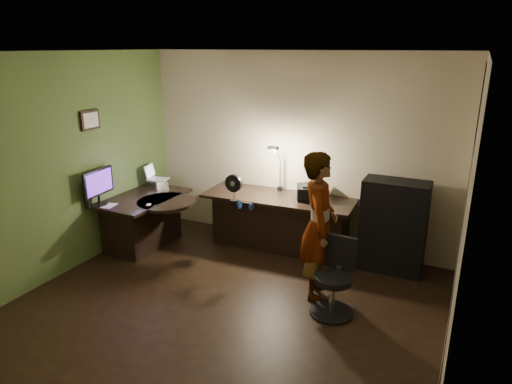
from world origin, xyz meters
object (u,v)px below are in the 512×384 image
at_px(cabinet, 393,226).
at_px(office_chair, 333,279).
at_px(desk_left, 145,221).
at_px(person, 319,226).
at_px(desk_right, 278,223).
at_px(monitor, 98,192).

bearing_deg(cabinet, office_chair, -105.71).
relative_size(desk_left, person, 0.76).
distance_m(desk_right, cabinet, 1.56).
relative_size(monitor, person, 0.32).
height_order(desk_right, person, person).
bearing_deg(monitor, office_chair, -4.98).
height_order(desk_left, person, person).
bearing_deg(desk_right, cabinet, -0.45).
height_order(monitor, office_chair, monitor).
bearing_deg(office_chair, desk_right, 135.69).
bearing_deg(office_chair, monitor, -177.85).
distance_m(cabinet, person, 1.22).
xyz_separation_m(desk_right, monitor, (-2.07, -1.23, 0.52)).
distance_m(desk_right, person, 1.38).
relative_size(desk_right, person, 1.23).
height_order(desk_right, cabinet, cabinet).
height_order(monitor, person, person).
relative_size(desk_left, office_chair, 1.53).
height_order(desk_right, monitor, monitor).
height_order(desk_right, office_chair, office_chair).
height_order(cabinet, office_chair, cabinet).
bearing_deg(desk_left, desk_right, 23.63).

